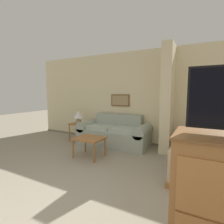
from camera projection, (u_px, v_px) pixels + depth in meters
wall_back at (144, 98)px, 4.88m from camera, size 7.45×0.16×2.60m
wall_partition_pillar at (168, 99)px, 4.23m from camera, size 0.24×0.61×2.60m
couch at (114, 133)px, 4.87m from camera, size 1.98×0.84×0.83m
coffee_table at (89, 140)px, 3.92m from camera, size 0.64×0.54×0.45m
side_table at (79, 126)px, 5.32m from camera, size 0.46×0.46×0.52m
table_lamp at (78, 115)px, 5.29m from camera, size 0.30×0.30×0.38m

